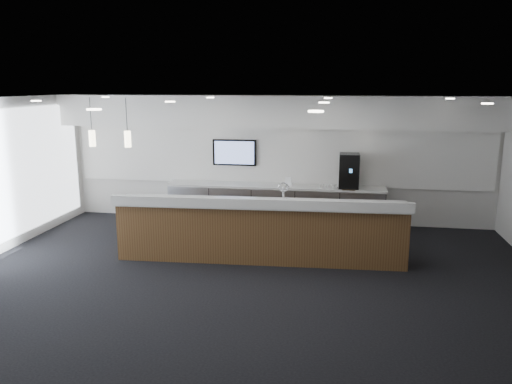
# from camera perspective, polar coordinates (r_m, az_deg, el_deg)

# --- Properties ---
(ground) EXTENTS (10.00, 10.00, 0.00)m
(ground) POSITION_cam_1_polar(r_m,az_deg,el_deg) (8.40, -1.16, -10.45)
(ground) COLOR black
(ground) RESTS_ON ground
(ceiling) EXTENTS (10.00, 8.00, 0.02)m
(ceiling) POSITION_cam_1_polar(r_m,az_deg,el_deg) (7.76, -1.25, 10.46)
(ceiling) COLOR black
(ceiling) RESTS_ON back_wall
(back_wall) EXTENTS (10.00, 0.02, 3.00)m
(back_wall) POSITION_cam_1_polar(r_m,az_deg,el_deg) (11.84, 2.39, 3.77)
(back_wall) COLOR silver
(back_wall) RESTS_ON ground
(soffit_bulkhead) EXTENTS (10.00, 0.90, 0.70)m
(soffit_bulkhead) POSITION_cam_1_polar(r_m,az_deg,el_deg) (11.28, 2.15, 9.22)
(soffit_bulkhead) COLOR white
(soffit_bulkhead) RESTS_ON back_wall
(alcove_panel) EXTENTS (9.80, 0.06, 1.40)m
(alcove_panel) POSITION_cam_1_polar(r_m,az_deg,el_deg) (11.79, 2.37, 4.22)
(alcove_panel) COLOR white
(alcove_panel) RESTS_ON back_wall
(back_credenza) EXTENTS (5.06, 0.66, 0.95)m
(back_credenza) POSITION_cam_1_polar(r_m,az_deg,el_deg) (11.68, 2.12, -1.46)
(back_credenza) COLOR gray
(back_credenza) RESTS_ON ground
(wall_tv) EXTENTS (1.05, 0.08, 0.62)m
(wall_tv) POSITION_cam_1_polar(r_m,az_deg,el_deg) (11.89, -2.47, 4.53)
(wall_tv) COLOR black
(wall_tv) RESTS_ON back_wall
(pendant_left) EXTENTS (0.12, 0.12, 0.30)m
(pendant_left) POSITION_cam_1_polar(r_m,az_deg,el_deg) (9.31, -15.04, 5.71)
(pendant_left) COLOR beige
(pendant_left) RESTS_ON ceiling
(pendant_right) EXTENTS (0.12, 0.12, 0.30)m
(pendant_right) POSITION_cam_1_polar(r_m,az_deg,el_deg) (9.62, -18.86, 5.67)
(pendant_right) COLOR beige
(pendant_right) RESTS_ON ceiling
(ceiling_can_lights) EXTENTS (7.00, 5.00, 0.02)m
(ceiling_can_lights) POSITION_cam_1_polar(r_m,az_deg,el_deg) (7.76, -1.25, 10.24)
(ceiling_can_lights) COLOR white
(ceiling_can_lights) RESTS_ON ceiling
(service_counter) EXTENTS (5.42, 1.16, 1.49)m
(service_counter) POSITION_cam_1_polar(r_m,az_deg,el_deg) (9.34, 0.52, -4.35)
(service_counter) COLOR #4D3019
(service_counter) RESTS_ON ground
(coffee_machine) EXTENTS (0.44, 0.58, 0.77)m
(coffee_machine) POSITION_cam_1_polar(r_m,az_deg,el_deg) (11.40, 10.58, 2.40)
(coffee_machine) COLOR black
(coffee_machine) RESTS_ON back_credenza
(info_sign_left) EXTENTS (0.15, 0.07, 0.22)m
(info_sign_left) POSITION_cam_1_polar(r_m,az_deg,el_deg) (11.43, 3.71, 1.20)
(info_sign_left) COLOR white
(info_sign_left) RESTS_ON back_credenza
(info_sign_right) EXTENTS (0.20, 0.06, 0.26)m
(info_sign_right) POSITION_cam_1_polar(r_m,az_deg,el_deg) (11.38, 9.72, 1.12)
(info_sign_right) COLOR white
(info_sign_right) RESTS_ON back_credenza
(cup_0) EXTENTS (0.09, 0.09, 0.09)m
(cup_0) POSITION_cam_1_polar(r_m,az_deg,el_deg) (11.37, 10.95, 0.60)
(cup_0) COLOR white
(cup_0) RESTS_ON back_credenza
(cup_1) EXTENTS (0.13, 0.13, 0.09)m
(cup_1) POSITION_cam_1_polar(r_m,az_deg,el_deg) (11.37, 10.24, 0.63)
(cup_1) COLOR white
(cup_1) RESTS_ON back_credenza
(cup_2) EXTENTS (0.11, 0.11, 0.09)m
(cup_2) POSITION_cam_1_polar(r_m,az_deg,el_deg) (11.36, 9.54, 0.65)
(cup_2) COLOR white
(cup_2) RESTS_ON back_credenza
(cup_3) EXTENTS (0.12, 0.12, 0.09)m
(cup_3) POSITION_cam_1_polar(r_m,az_deg,el_deg) (11.36, 8.83, 0.68)
(cup_3) COLOR white
(cup_3) RESTS_ON back_credenza
(cup_4) EXTENTS (0.12, 0.12, 0.09)m
(cup_4) POSITION_cam_1_polar(r_m,az_deg,el_deg) (11.37, 8.13, 0.70)
(cup_4) COLOR white
(cup_4) RESTS_ON back_credenza
(cup_5) EXTENTS (0.10, 0.10, 0.09)m
(cup_5) POSITION_cam_1_polar(r_m,az_deg,el_deg) (11.37, 7.42, 0.73)
(cup_5) COLOR white
(cup_5) RESTS_ON back_credenza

